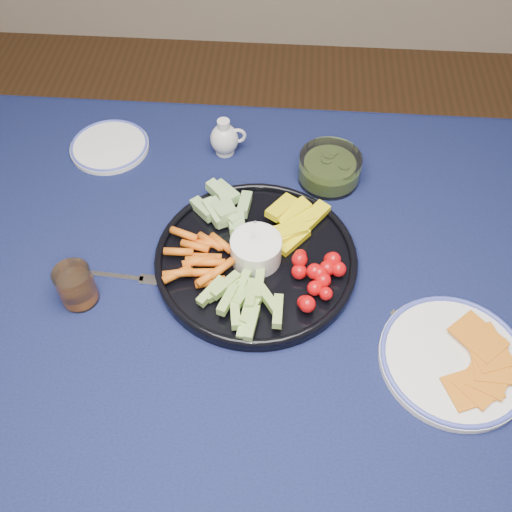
# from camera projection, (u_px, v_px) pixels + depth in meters

# --- Properties ---
(dining_table) EXTENTS (1.67, 1.07, 0.75)m
(dining_table) POSITION_uv_depth(u_px,v_px,m) (260.00, 319.00, 1.10)
(dining_table) COLOR #4D3019
(dining_table) RESTS_ON ground
(crudite_platter) EXTENTS (0.38, 0.38, 0.12)m
(crudite_platter) POSITION_uv_depth(u_px,v_px,m) (255.00, 256.00, 1.06)
(crudite_platter) COLOR black
(crudite_platter) RESTS_ON dining_table
(creamer_pitcher) EXTENTS (0.08, 0.06, 0.09)m
(creamer_pitcher) POSITION_uv_depth(u_px,v_px,m) (225.00, 139.00, 1.23)
(creamer_pitcher) COLOR silver
(creamer_pitcher) RESTS_ON dining_table
(pickle_bowl) EXTENTS (0.13, 0.13, 0.06)m
(pickle_bowl) POSITION_uv_depth(u_px,v_px,m) (329.00, 169.00, 1.19)
(pickle_bowl) COLOR silver
(pickle_bowl) RESTS_ON dining_table
(cheese_plate) EXTENTS (0.24, 0.24, 0.03)m
(cheese_plate) POSITION_uv_depth(u_px,v_px,m) (454.00, 358.00, 0.94)
(cheese_plate) COLOR white
(cheese_plate) RESTS_ON dining_table
(juice_tumbler) EXTENTS (0.07, 0.07, 0.08)m
(juice_tumbler) POSITION_uv_depth(u_px,v_px,m) (77.00, 287.00, 1.00)
(juice_tumbler) COLOR silver
(juice_tumbler) RESTS_ON dining_table
(fork_left) EXTENTS (0.17, 0.03, 0.00)m
(fork_left) POSITION_uv_depth(u_px,v_px,m) (122.00, 277.00, 1.05)
(fork_left) COLOR white
(fork_left) RESTS_ON dining_table
(fork_right) EXTENTS (0.16, 0.13, 0.00)m
(fork_right) POSITION_uv_depth(u_px,v_px,m) (445.00, 348.00, 0.96)
(fork_right) COLOR white
(fork_right) RESTS_ON dining_table
(side_plate_extra) EXTENTS (0.17, 0.17, 0.01)m
(side_plate_extra) POSITION_uv_depth(u_px,v_px,m) (110.00, 146.00, 1.26)
(side_plate_extra) COLOR white
(side_plate_extra) RESTS_ON dining_table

